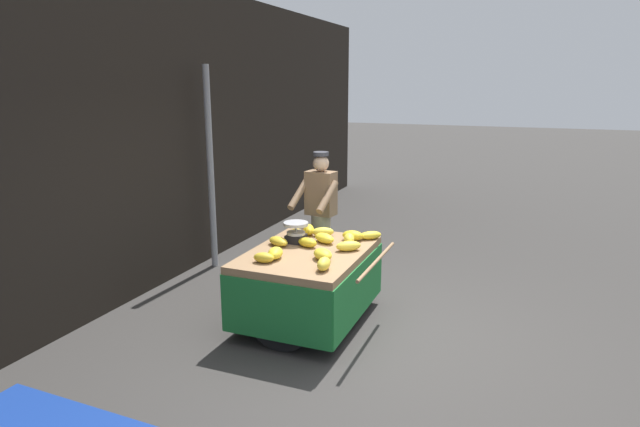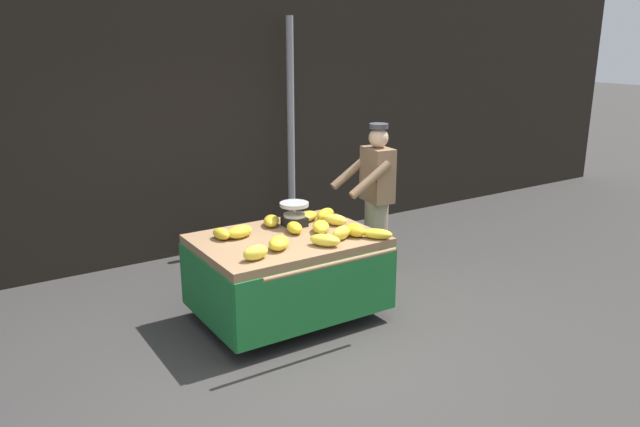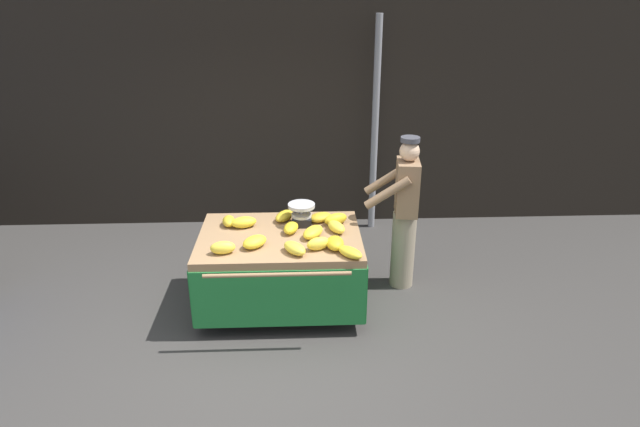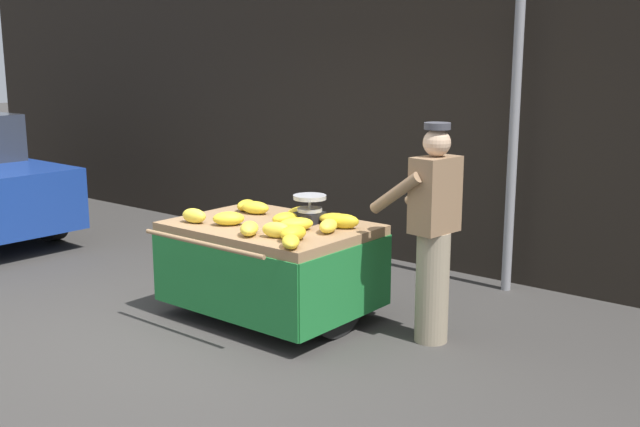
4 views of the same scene
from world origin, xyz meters
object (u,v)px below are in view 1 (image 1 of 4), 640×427
(banana_bunch_8, at_px, (353,236))
(banana_bunch_12, at_px, (324,238))
(weighing_scale, at_px, (296,232))
(banana_bunch_11, at_px, (324,264))
(banana_bunch_13, at_px, (297,233))
(banana_bunch_9, at_px, (323,232))
(banana_bunch_1, at_px, (349,246))
(banana_cart, at_px, (308,269))
(banana_bunch_7, at_px, (278,241))
(banana_bunch_6, at_px, (349,239))
(banana_bunch_2, at_px, (309,230))
(street_pole, at_px, (210,169))
(vendor_person, at_px, (320,215))
(banana_bunch_3, at_px, (370,235))
(banana_bunch_10, at_px, (307,242))
(banana_bunch_5, at_px, (323,254))
(banana_bunch_0, at_px, (264,258))
(banana_bunch_4, at_px, (275,253))

(banana_bunch_8, distance_m, banana_bunch_12, 0.34)
(weighing_scale, relative_size, banana_bunch_11, 1.20)
(banana_bunch_12, distance_m, banana_bunch_13, 0.39)
(banana_bunch_9, bearing_deg, banana_bunch_12, -154.62)
(banana_bunch_1, height_order, banana_bunch_8, banana_bunch_8)
(banana_cart, bearing_deg, banana_bunch_7, 83.70)
(banana_bunch_7, distance_m, banana_bunch_11, 0.94)
(weighing_scale, height_order, banana_bunch_8, weighing_scale)
(banana_bunch_6, bearing_deg, banana_bunch_2, 70.44)
(banana_bunch_6, bearing_deg, banana_bunch_7, 114.99)
(banana_bunch_2, xyz_separation_m, banana_bunch_6, (-0.21, -0.58, 0.00))
(street_pole, distance_m, vendor_person, 1.70)
(weighing_scale, xyz_separation_m, banana_bunch_1, (-0.07, -0.65, -0.06))
(weighing_scale, bearing_deg, banana_bunch_7, 144.28)
(banana_bunch_3, xyz_separation_m, banana_bunch_10, (-0.55, 0.55, 0.01))
(banana_bunch_12, bearing_deg, banana_bunch_5, -160.14)
(banana_bunch_11, xyz_separation_m, banana_bunch_12, (0.85, 0.33, -0.01))
(banana_bunch_8, bearing_deg, banana_bunch_11, -176.74)
(banana_bunch_7, bearing_deg, banana_cart, -96.30)
(banana_bunch_1, xyz_separation_m, banana_bunch_7, (-0.11, 0.78, -0.01))
(banana_bunch_3, relative_size, banana_bunch_10, 1.15)
(banana_bunch_12, bearing_deg, banana_bunch_8, -52.80)
(banana_bunch_10, height_order, banana_bunch_13, banana_bunch_10)
(banana_bunch_7, distance_m, banana_bunch_8, 0.86)
(banana_bunch_7, xyz_separation_m, banana_bunch_9, (0.53, -0.32, 0.00))
(banana_bunch_0, bearing_deg, banana_bunch_3, -32.09)
(banana_bunch_0, height_order, banana_bunch_4, banana_bunch_4)
(weighing_scale, distance_m, banana_bunch_3, 0.87)
(banana_bunch_10, bearing_deg, banana_bunch_9, -0.03)
(banana_bunch_2, xyz_separation_m, banana_bunch_13, (-0.16, 0.09, -0.01))
(weighing_scale, relative_size, banana_bunch_0, 1.31)
(banana_bunch_7, relative_size, banana_bunch_10, 1.19)
(banana_bunch_11, xyz_separation_m, vendor_person, (1.85, 0.78, -0.01))
(banana_bunch_5, xyz_separation_m, banana_bunch_8, (0.77, -0.06, 0.00))
(street_pole, height_order, banana_bunch_3, street_pole)
(banana_bunch_0, bearing_deg, banana_bunch_8, -28.39)
(banana_bunch_7, bearing_deg, weighing_scale, -35.72)
(banana_bunch_5, height_order, banana_bunch_12, banana_bunch_5)
(weighing_scale, relative_size, banana_bunch_3, 1.02)
(street_pole, distance_m, banana_bunch_7, 2.07)
(banana_cart, height_order, banana_bunch_2, banana_bunch_2)
(banana_bunch_0, relative_size, banana_bunch_7, 0.76)
(banana_bunch_0, distance_m, banana_bunch_10, 0.68)
(banana_bunch_3, relative_size, banana_bunch_9, 1.06)
(banana_bunch_6, bearing_deg, vendor_person, 37.34)
(banana_bunch_4, height_order, banana_bunch_6, banana_bunch_6)
(banana_bunch_3, relative_size, banana_bunch_5, 1.04)
(street_pole, bearing_deg, banana_bunch_13, -115.25)
(banana_cart, relative_size, banana_bunch_6, 7.29)
(banana_bunch_12, bearing_deg, banana_bunch_9, 25.38)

